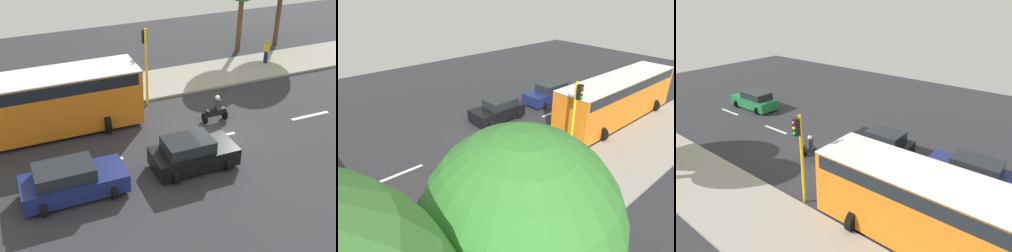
# 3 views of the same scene
# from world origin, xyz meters

# --- Properties ---
(ground_plane) EXTENTS (40.00, 60.00, 0.10)m
(ground_plane) POSITION_xyz_m (0.00, 0.00, -0.05)
(ground_plane) COLOR #2D2D33
(sidewalk) EXTENTS (4.00, 60.00, 0.15)m
(sidewalk) POSITION_xyz_m (7.00, 0.00, 0.07)
(sidewalk) COLOR #9E998E
(sidewalk) RESTS_ON ground
(lane_stripe_north) EXTENTS (0.20, 2.40, 0.01)m
(lane_stripe_north) POSITION_xyz_m (0.00, -6.00, 0.01)
(lane_stripe_north) COLOR white
(lane_stripe_north) RESTS_ON ground
(lane_stripe_mid) EXTENTS (0.20, 2.40, 0.01)m
(lane_stripe_mid) POSITION_xyz_m (0.00, 0.00, 0.01)
(lane_stripe_mid) COLOR white
(lane_stripe_mid) RESTS_ON ground
(lane_stripe_south) EXTENTS (0.20, 2.40, 0.01)m
(lane_stripe_south) POSITION_xyz_m (0.00, 6.00, 0.01)
(lane_stripe_south) COLOR white
(lane_stripe_south) RESTS_ON ground
(lane_stripe_far_south) EXTENTS (0.20, 2.40, 0.01)m
(lane_stripe_far_south) POSITION_xyz_m (0.00, 12.00, 0.01)
(lane_stripe_far_south) COLOR white
(lane_stripe_far_south) RESTS_ON ground
(car_dark_blue) EXTENTS (2.22, 4.29, 1.52)m
(car_dark_blue) POSITION_xyz_m (-1.81, 7.50, 0.71)
(car_dark_blue) COLOR navy
(car_dark_blue) RESTS_ON ground
(car_black) EXTENTS (2.23, 3.85, 1.52)m
(car_black) POSITION_xyz_m (-1.84, 2.07, 0.71)
(car_black) COLOR black
(car_black) RESTS_ON ground
(city_bus) EXTENTS (3.20, 11.00, 3.16)m
(city_bus) POSITION_xyz_m (3.68, 8.37, 1.85)
(city_bus) COLOR orange
(city_bus) RESTS_ON ground
(motorcycle) EXTENTS (0.60, 1.30, 1.53)m
(motorcycle) POSITION_xyz_m (1.49, -0.85, 0.64)
(motorcycle) COLOR black
(motorcycle) RESTS_ON ground
(traffic_light_corner) EXTENTS (0.49, 0.24, 4.50)m
(traffic_light_corner) POSITION_xyz_m (4.85, 1.86, 2.93)
(traffic_light_corner) COLOR yellow
(traffic_light_corner) RESTS_ON ground
(street_tree_north) EXTENTS (3.37, 3.37, 7.08)m
(street_tree_north) POSITION_xyz_m (10.41, -7.41, 5.34)
(street_tree_north) COLOR brown
(street_tree_north) RESTS_ON ground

